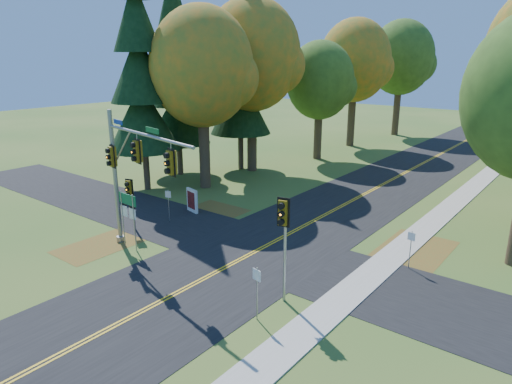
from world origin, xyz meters
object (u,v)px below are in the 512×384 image
Objects in this scene: route_sign_cluster at (128,209)px; east_signal_pole at (284,224)px; traffic_mast at (130,166)px; info_kiosk at (192,201)px.

east_signal_pole is at bearing 4.49° from route_sign_cluster.
traffic_mast is 2.54× the size of route_sign_cluster.
info_kiosk is at bearing 121.75° from traffic_mast.
traffic_mast is at bearing -55.87° from info_kiosk.
route_sign_cluster is (-10.07, -0.37, -1.37)m from east_signal_pole.
route_sign_cluster is at bearing 169.63° from east_signal_pole.
traffic_mast reaches higher than east_signal_pole.
east_signal_pole reaches higher than info_kiosk.
east_signal_pole is 13.58m from info_kiosk.
info_kiosk is at bearing 140.15° from east_signal_pole.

